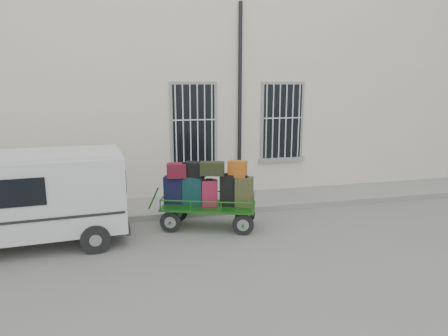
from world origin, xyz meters
TOP-DOWN VIEW (x-y plane):
  - ground at (0.00, 0.00)m, footprint 80.00×80.00m
  - building at (0.00, 5.50)m, footprint 24.00×5.15m
  - sidewalk at (0.00, 2.20)m, footprint 24.00×1.70m
  - luggage_cart at (-0.51, 0.54)m, footprint 2.58×1.67m
  - van at (-4.33, 0.37)m, footprint 4.05×2.03m

SIDE VIEW (x-z plane):
  - ground at x=0.00m, z-range 0.00..0.00m
  - sidewalk at x=0.00m, z-range 0.00..0.15m
  - luggage_cart at x=-0.51m, z-range 0.08..1.71m
  - van at x=-4.33m, z-range 0.14..2.13m
  - building at x=0.00m, z-range 0.00..6.00m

